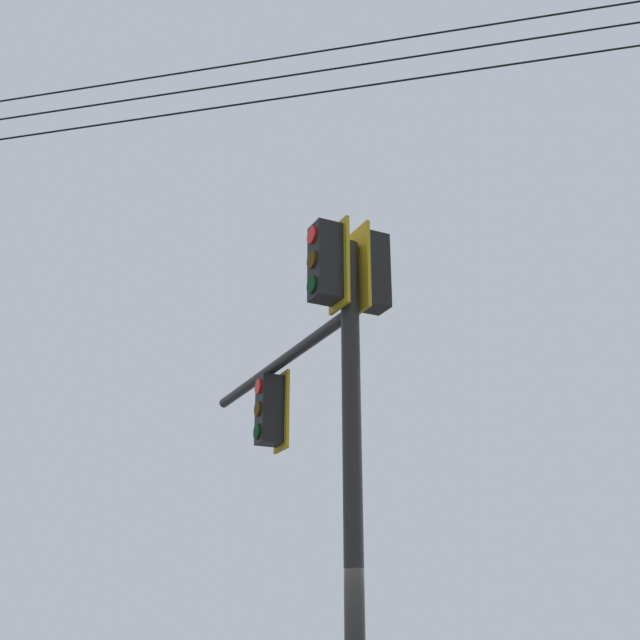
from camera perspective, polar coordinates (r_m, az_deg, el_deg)
signal_mast_assembly at (r=8.98m, az=0.36°, el=-5.22°), size 3.13×3.58×6.23m
overhead_wire_span at (r=10.31m, az=8.74°, el=18.36°), size 25.97×1.23×1.24m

